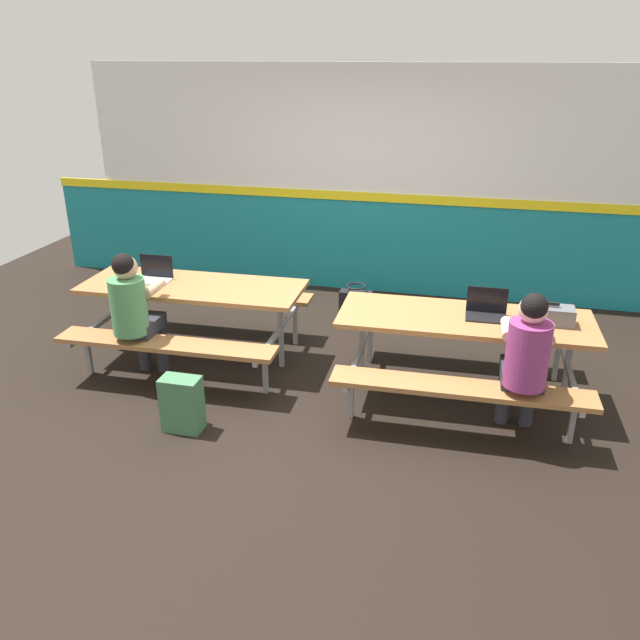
# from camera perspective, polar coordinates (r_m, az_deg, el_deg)

# --- Properties ---
(ground_plane) EXTENTS (10.00, 10.00, 0.02)m
(ground_plane) POSITION_cam_1_polar(r_m,az_deg,el_deg) (5.72, -0.22, -5.53)
(ground_plane) COLOR black
(accent_backdrop) EXTENTS (8.00, 0.14, 2.60)m
(accent_backdrop) POSITION_cam_1_polar(r_m,az_deg,el_deg) (7.60, 4.32, 11.69)
(accent_backdrop) COLOR teal
(accent_backdrop) RESTS_ON ground
(picnic_table_left) EXTENTS (2.03, 1.59, 0.74)m
(picnic_table_left) POSITION_cam_1_polar(r_m,az_deg,el_deg) (6.01, -11.18, 1.64)
(picnic_table_left) COLOR #9E6B3D
(picnic_table_left) RESTS_ON ground
(picnic_table_right) EXTENTS (2.03, 1.59, 0.74)m
(picnic_table_right) POSITION_cam_1_polar(r_m,az_deg,el_deg) (5.32, 12.64, -1.33)
(picnic_table_right) COLOR #9E6B3D
(picnic_table_right) RESTS_ON ground
(student_nearer) EXTENTS (0.37, 0.53, 1.21)m
(student_nearer) POSITION_cam_1_polar(r_m,az_deg,el_deg) (5.63, -16.23, 1.08)
(student_nearer) COLOR #2D2D38
(student_nearer) RESTS_ON ground
(student_further) EXTENTS (0.37, 0.53, 1.21)m
(student_further) POSITION_cam_1_polar(r_m,az_deg,el_deg) (4.79, 17.85, -3.00)
(student_further) COLOR #2D2D38
(student_further) RESTS_ON ground
(laptop_silver) EXTENTS (0.32, 0.23, 0.22)m
(laptop_silver) POSITION_cam_1_polar(r_m,az_deg,el_deg) (6.14, -14.55, 3.86)
(laptop_silver) COLOR silver
(laptop_silver) RESTS_ON picnic_table_left
(laptop_dark) EXTENTS (0.32, 0.23, 0.22)m
(laptop_dark) POSITION_cam_1_polar(r_m,az_deg,el_deg) (5.28, 14.58, 0.77)
(laptop_dark) COLOR black
(laptop_dark) RESTS_ON picnic_table_right
(toolbox_grey) EXTENTS (0.40, 0.18, 0.18)m
(toolbox_grey) POSITION_cam_1_polar(r_m,az_deg,el_deg) (5.28, 19.56, 0.44)
(toolbox_grey) COLOR #595B60
(toolbox_grey) RESTS_ON picnic_table_right
(backpack_dark) EXTENTS (0.30, 0.22, 0.44)m
(backpack_dark) POSITION_cam_1_polar(r_m,az_deg,el_deg) (5.04, -12.14, -7.33)
(backpack_dark) COLOR #3F724C
(backpack_dark) RESTS_ON ground
(tote_bag_bright) EXTENTS (0.34, 0.21, 0.43)m
(tote_bag_bright) POSITION_cam_1_polar(r_m,az_deg,el_deg) (6.84, 3.18, 1.23)
(tote_bag_bright) COLOR black
(tote_bag_bright) RESTS_ON ground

